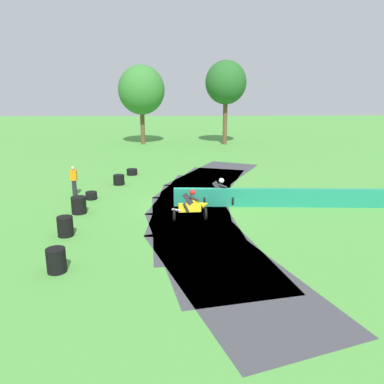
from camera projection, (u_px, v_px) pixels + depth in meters
name	position (u px, v px, depth m)	size (l,w,h in m)	color
ground_plane	(191.00, 206.00, 19.69)	(120.00, 120.00, 0.00)	#4C933D
track_asphalt	(205.00, 206.00, 19.68)	(7.60, 23.90, 0.01)	#3D3D42
safety_barrier	(302.00, 198.00, 19.44)	(0.30, 12.73, 0.90)	#1E8466
motorcycle_lead_black	(220.00, 193.00, 19.64)	(1.70, 0.82, 1.43)	black
motorcycle_chase_yellow	(191.00, 206.00, 17.45)	(1.68, 0.79, 1.43)	black
tire_stack_near	(132.00, 172.00, 26.43)	(0.71, 0.71, 0.40)	black
tire_stack_mid_a	(119.00, 180.00, 23.80)	(0.67, 0.67, 0.60)	black
tire_stack_mid_b	(91.00, 196.00, 20.77)	(0.59, 0.59, 0.40)	black
tire_stack_far	(79.00, 205.00, 18.44)	(0.69, 0.69, 0.80)	black
tire_stack_extra_a	(65.00, 226.00, 15.66)	(0.63, 0.63, 0.80)	black
tire_stack_extra_b	(56.00, 260.00, 12.62)	(0.62, 0.62, 0.80)	black
track_marshal	(74.00, 181.00, 21.30)	(0.34, 0.24, 1.63)	#232328
tree_far_left	(141.00, 90.00, 38.88)	(4.59, 4.59, 7.80)	brown
tree_far_right	(226.00, 83.00, 38.62)	(4.04, 4.04, 8.22)	brown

